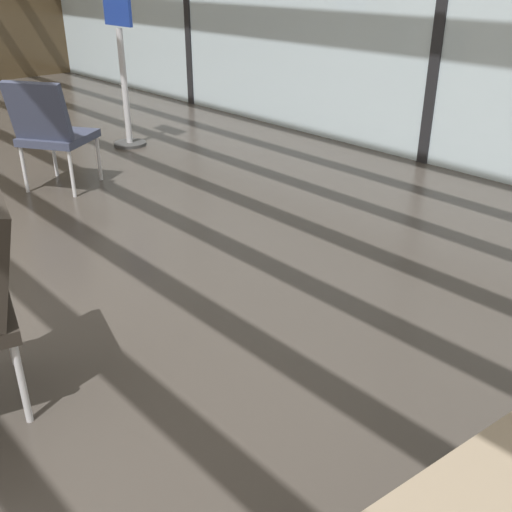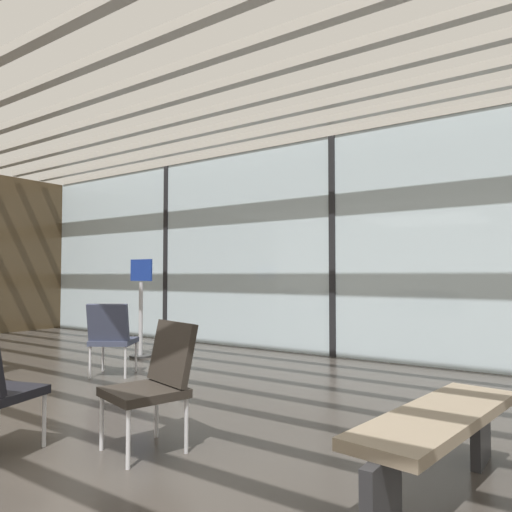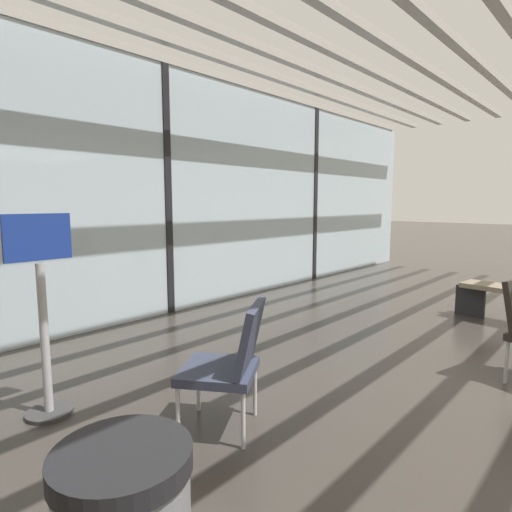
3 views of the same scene
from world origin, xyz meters
name	(u,v)px [view 3 (image 3 of 3)]	position (x,y,z in m)	size (l,w,h in m)	color
glass_curtain_wall	(166,192)	(0.00, 5.20, 1.65)	(14.00, 0.08, 3.30)	silver
window_mullion_1	(166,192)	(0.00, 5.20, 1.65)	(0.10, 0.12, 3.30)	black
window_mullion_2	(314,195)	(3.50, 5.20, 1.65)	(0.10, 0.12, 3.30)	black
parked_airplane	(82,188)	(1.08, 9.89, 1.84)	(13.49, 3.69, 3.69)	#B2BCD6
lounge_chair_3	(231,358)	(-1.56, 2.38, 0.49)	(0.69, 0.70, 0.87)	#33384C
info_sign	(44,323)	(-2.30, 3.49, 0.68)	(0.44, 0.32, 1.44)	#333333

